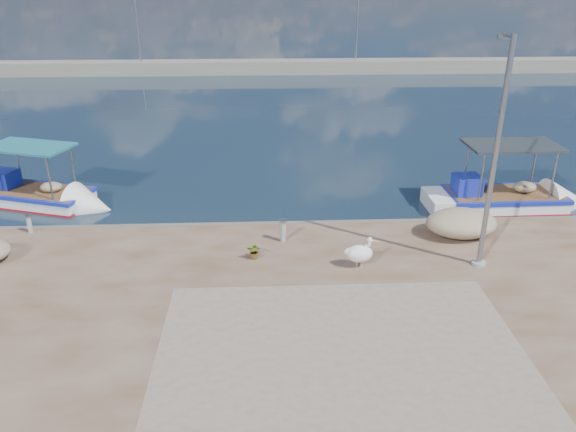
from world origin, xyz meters
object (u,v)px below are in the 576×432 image
Objects in this scene: boat_right at (502,202)px; lamp_post at (494,165)px; pelican at (360,253)px; bollard_near at (283,230)px; boat_left at (37,198)px.

lamp_post reaches higher than boat_right.
boat_right is 7.36m from lamp_post.
lamp_post reaches higher than pelican.
bollard_near is at bearing 162.72° from lamp_post.
boat_right is at bearing 50.59° from pelican.
bollard_near is at bearing -158.73° from boat_right.
boat_right is at bearing 61.49° from lamp_post.
bollard_near is (10.17, -5.06, 0.70)m from boat_left.
boat_left is at bearing 156.84° from lamp_post.
pelican is at bearing -39.99° from bollard_near.
boat_right is at bearing 14.15° from boat_left.
boat_left reaches higher than pelican.
boat_left is at bearing 161.61° from pelican.
boat_left is 8.12× the size of bollard_near.
boat_right reaches higher than pelican.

